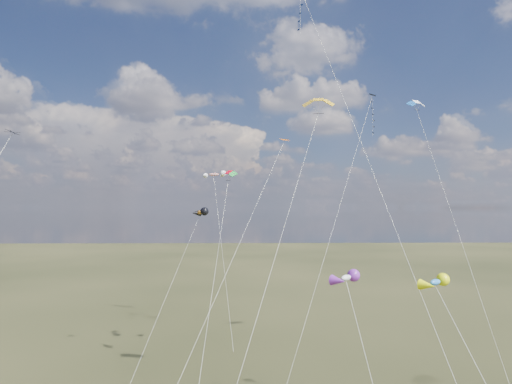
{
  "coord_description": "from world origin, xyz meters",
  "views": [
    {
      "loc": [
        -1.05,
        -26.81,
        17.43
      ],
      "look_at": [
        0.0,
        18.0,
        19.0
      ],
      "focal_mm": 32.0,
      "sensor_mm": 36.0,
      "label": 1
    }
  ],
  "objects": [
    {
      "name": "diamond_black_high",
      "position": [
        14.74,
        30.96,
        27.74
      ],
      "size": [
        14.39,
        19.79,
        32.48
      ],
      "color": "black",
      "rests_on": "ground"
    },
    {
      "name": "diamond_navy_tall",
      "position": [
        5.0,
        14.89,
        33.59
      ],
      "size": [
        8.71,
        22.13,
        39.07
      ],
      "color": "#0C0E45",
      "rests_on": "ground"
    },
    {
      "name": "diamond_orange_center",
      "position": [
        -0.15,
        18.99,
        17.36
      ],
      "size": [
        11.9,
        16.24,
        25.2
      ],
      "color": "#F16001",
      "rests_on": "ground"
    },
    {
      "name": "parafoil_yellow",
      "position": [
        5.54,
        14.09,
        27.19
      ],
      "size": [
        10.77,
        14.21,
        27.98
      ],
      "color": "gold",
      "rests_on": "ground"
    },
    {
      "name": "parafoil_blue_white",
      "position": [
        19.81,
        27.63,
        30.15
      ],
      "size": [
        3.44,
        17.3,
        30.95
      ],
      "color": "#1556A8",
      "rests_on": "ground"
    },
    {
      "name": "parafoil_tricolor",
      "position": [
        -2.86,
        20.98,
        21.01
      ],
      "size": [
        3.39,
        14.01,
        21.69
      ],
      "color": "yellow",
      "rests_on": "ground"
    },
    {
      "name": "novelty_orange_black",
      "position": [
        -6.59,
        28.97,
        16.84
      ],
      "size": [
        6.93,
        12.71,
        17.5
      ],
      "color": "orange",
      "rests_on": "ground"
    },
    {
      "name": "novelty_white_purple",
      "position": [
        5.58,
        3.03,
        12.8
      ],
      "size": [
        2.99,
        8.43,
        13.32
      ],
      "color": "white",
      "rests_on": "ground"
    },
    {
      "name": "novelty_redwhite_stripe",
      "position": [
        -5.94,
        43.6,
        22.54
      ],
      "size": [
        5.29,
        15.84,
        23.16
      ],
      "color": "red",
      "rests_on": "ground"
    },
    {
      "name": "novelty_blue_yellow",
      "position": [
        10.08,
        -0.36,
        13.02
      ],
      "size": [
        4.41,
        10.78,
        13.54
      ],
      "color": "#2A7DD3",
      "rests_on": "ground"
    }
  ]
}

